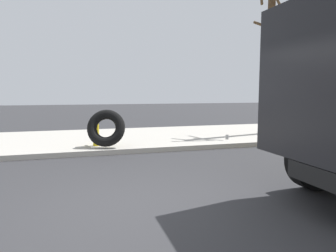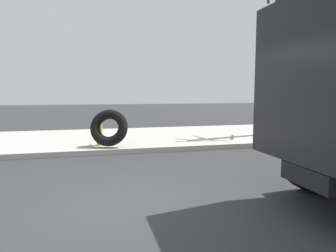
# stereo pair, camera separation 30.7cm
# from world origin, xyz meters

# --- Properties ---
(ground_plane) EXTENTS (80.00, 80.00, 0.00)m
(ground_plane) POSITION_xyz_m (0.00, 0.00, 0.00)
(ground_plane) COLOR #2D2D30
(sidewalk_curb) EXTENTS (36.00, 5.00, 0.15)m
(sidewalk_curb) POSITION_xyz_m (0.00, 6.50, 0.07)
(sidewalk_curb) COLOR #ADA89E
(sidewalk_curb) RESTS_ON ground
(fire_hydrant) EXTENTS (0.21, 0.47, 0.90)m
(fire_hydrant) POSITION_xyz_m (-0.31, 4.80, 0.63)
(fire_hydrant) COLOR yellow
(fire_hydrant) RESTS_ON sidewalk_curb
(loose_tire) EXTENTS (1.24, 0.94, 1.12)m
(loose_tire) POSITION_xyz_m (-0.04, 4.45, 0.71)
(loose_tire) COLOR black
(loose_tire) RESTS_ON sidewalk_curb
(bare_tree) EXTENTS (1.67, 1.66, 6.21)m
(bare_tree) POSITION_xyz_m (6.22, 5.78, 3.30)
(bare_tree) COLOR #4C3823
(bare_tree) RESTS_ON sidewalk_curb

